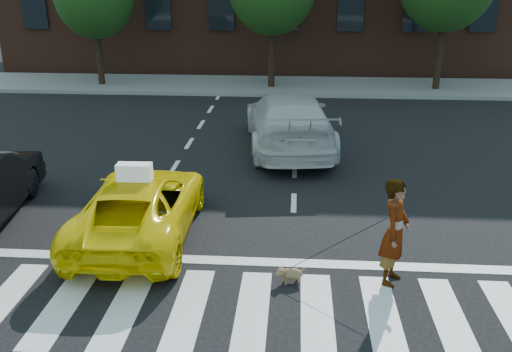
% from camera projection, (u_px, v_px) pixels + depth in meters
% --- Properties ---
extents(ground, '(120.00, 120.00, 0.00)m').
position_uv_depth(ground, '(188.00, 310.00, 8.88)').
color(ground, black).
rests_on(ground, ground).
extents(crosswalk, '(13.00, 2.40, 0.01)m').
position_uv_depth(crosswalk, '(188.00, 309.00, 8.88)').
color(crosswalk, silver).
rests_on(crosswalk, ground).
extents(stop_line, '(12.00, 0.30, 0.01)m').
position_uv_depth(stop_line, '(204.00, 260.00, 10.38)').
color(stop_line, silver).
rests_on(stop_line, ground).
extents(sidewalk_far, '(30.00, 4.00, 0.15)m').
position_uv_depth(sidewalk_far, '(260.00, 86.00, 25.24)').
color(sidewalk_far, slate).
rests_on(sidewalk_far, ground).
extents(taxi, '(2.18, 4.54, 1.25)m').
position_uv_depth(taxi, '(140.00, 206.00, 11.14)').
color(taxi, yellow).
rests_on(taxi, ground).
extents(white_suv, '(2.98, 5.93, 1.65)m').
position_uv_depth(white_suv, '(289.00, 121.00, 16.52)').
color(white_suv, silver).
rests_on(white_suv, ground).
extents(woman, '(0.68, 0.79, 1.84)m').
position_uv_depth(woman, '(395.00, 232.00, 9.37)').
color(woman, '#999999').
rests_on(woman, ground).
extents(dog, '(0.51, 0.28, 0.30)m').
position_uv_depth(dog, '(290.00, 274.00, 9.59)').
color(dog, olive).
rests_on(dog, ground).
extents(taxi_sign, '(0.66, 0.30, 0.32)m').
position_uv_depth(taxi_sign, '(134.00, 172.00, 10.69)').
color(taxi_sign, white).
rests_on(taxi_sign, taxi).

